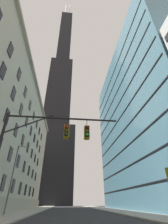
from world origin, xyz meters
The scene contains 4 objects.
dark_skyscraper centered at (-10.11, 87.06, 59.36)m, with size 24.40×24.40×204.18m.
glass_office_midrise centered at (19.24, 26.64, 20.96)m, with size 16.59×43.22×41.92m.
traffic_signal_mast centered at (-3.19, 2.91, 5.36)m, with size 8.66×0.63×7.32m.
street_lamppost centered at (-8.96, 15.82, 5.29)m, with size 2.19×0.32×8.81m.
Camera 1 is at (-1.83, -7.95, 1.49)m, focal length 24.73 mm.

